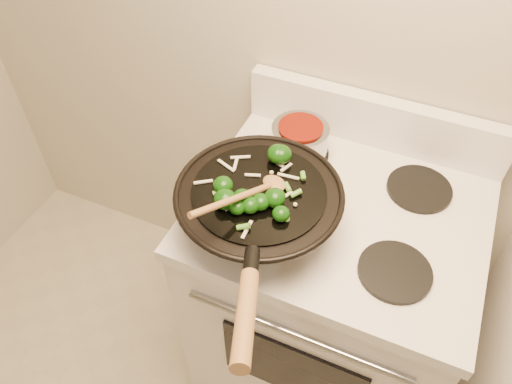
% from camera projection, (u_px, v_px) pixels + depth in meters
% --- Properties ---
extents(stove, '(0.78, 0.67, 1.08)m').
position_uv_depth(stove, '(325.00, 294.00, 1.69)').
color(stove, white).
rests_on(stove, ground).
extents(wok, '(0.42, 0.67, 0.23)m').
position_uv_depth(wok, '(259.00, 207.00, 1.25)').
color(wok, black).
rests_on(wok, stove).
extents(stirfry, '(0.26, 0.30, 0.05)m').
position_uv_depth(stirfry, '(257.00, 186.00, 1.19)').
color(stirfry, '#0E3A09').
rests_on(stirfry, wok).
extents(wooden_spoon, '(0.14, 0.27, 0.10)m').
position_uv_depth(wooden_spoon, '(252.00, 192.00, 1.16)').
color(wooden_spoon, olive).
rests_on(wooden_spoon, wok).
extents(saucepan, '(0.17, 0.26, 0.10)m').
position_uv_depth(saucepan, '(300.00, 140.00, 1.45)').
color(saucepan, '#999CA1').
rests_on(saucepan, stove).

